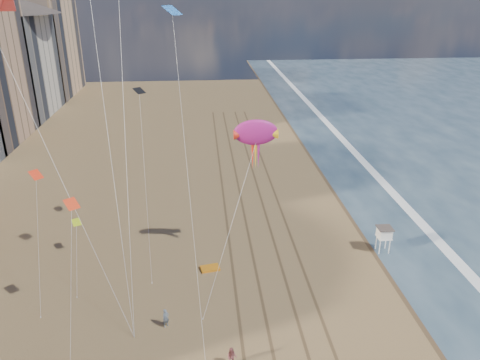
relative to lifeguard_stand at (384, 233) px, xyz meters
name	(u,v)px	position (x,y,z in m)	size (l,w,h in m)	color
wet_sand	(369,200)	(3.19, 13.44, -2.31)	(260.00, 260.00, 0.00)	#42301E
foam	(398,198)	(7.39, 13.44, -2.31)	(260.00, 260.00, 0.00)	white
tracks	(261,241)	(-13.26, 3.44, -2.30)	(7.68, 120.00, 0.01)	brown
lifeguard_stand	(384,233)	(0.00, 0.00, 0.00)	(1.66, 1.66, 3.00)	white
grounded_kite	(210,268)	(-19.40, -1.95, -2.20)	(1.97, 1.26, 0.22)	orange
show_kite	(256,133)	(-14.56, -0.56, 12.11)	(5.07, 5.21, 17.74)	#9F1875
kite_flyer_a	(166,318)	(-23.46, -10.56, -1.43)	(0.64, 0.42, 1.76)	slate
kite_flyer_b	(232,357)	(-18.04, -15.63, -1.47)	(0.82, 0.64, 1.68)	brown
small_kites	(101,137)	(-28.99, -2.26, 12.60)	(15.60, 16.74, 22.49)	#FF3315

